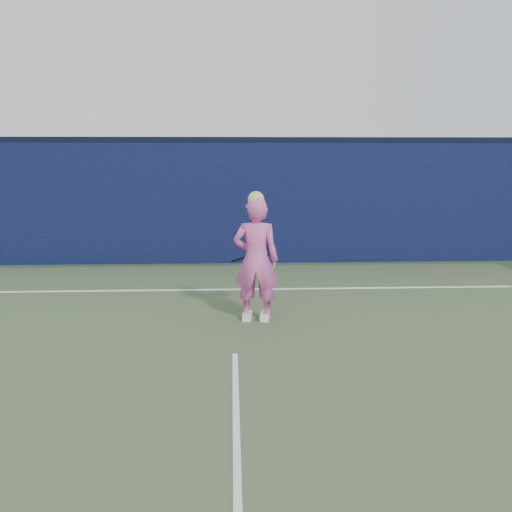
{
  "coord_description": "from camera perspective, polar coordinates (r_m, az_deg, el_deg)",
  "views": [
    {
      "loc": [
        -0.02,
        -4.87,
        2.25
      ],
      "look_at": [
        0.3,
        2.32,
        0.9
      ],
      "focal_mm": 38.0,
      "sensor_mm": 36.0,
      "label": 1
    }
  ],
  "objects": [
    {
      "name": "racket",
      "position": [
        7.79,
        0.17,
        0.22
      ],
      "size": [
        0.56,
        0.16,
        0.3
      ],
      "rotation": [
        0.0,
        0.0,
        0.02
      ],
      "color": "black",
      "rests_on": "ground"
    },
    {
      "name": "player",
      "position": [
        7.33,
        0.0,
        -0.34
      ],
      "size": [
        0.65,
        0.47,
        1.77
      ],
      "rotation": [
        0.0,
        0.0,
        3.04
      ],
      "color": "#E559AC",
      "rests_on": "ground"
    },
    {
      "name": "backstop_wall",
      "position": [
        11.41,
        -2.44,
        5.6
      ],
      "size": [
        24.0,
        0.4,
        2.5
      ],
      "primitive_type": "cube",
      "color": "#0B0F33",
      "rests_on": "ground"
    },
    {
      "name": "court_lines",
      "position": [
        5.06,
        -2.12,
        -15.61
      ],
      "size": [
        11.0,
        12.04,
        0.01
      ],
      "color": "white",
      "rests_on": "court_surface"
    },
    {
      "name": "wall_cap",
      "position": [
        11.37,
        -2.49,
        12.14
      ],
      "size": [
        24.0,
        0.42,
        0.1
      ],
      "primitive_type": "cube",
      "color": "black",
      "rests_on": "backstop_wall"
    },
    {
      "name": "ground",
      "position": [
        5.36,
        -2.15,
        -14.17
      ],
      "size": [
        80.0,
        80.0,
        0.0
      ],
      "primitive_type": "plane",
      "color": "#2B442A",
      "rests_on": "ground"
    }
  ]
}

